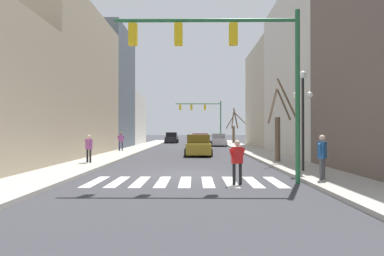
# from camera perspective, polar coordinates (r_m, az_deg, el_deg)

# --- Properties ---
(ground_plane) EXTENTS (240.00, 240.00, 0.00)m
(ground_plane) POSITION_cam_1_polar(r_m,az_deg,el_deg) (14.03, -1.04, -8.88)
(ground_plane) COLOR #38383D
(sidewalk_left) EXTENTS (2.68, 90.00, 0.15)m
(sidewalk_left) POSITION_cam_1_polar(r_m,az_deg,el_deg) (15.39, -24.06, -7.82)
(sidewalk_left) COLOR #ADA89E
(sidewalk_left) RESTS_ON ground_plane
(sidewalk_right) EXTENTS (2.68, 90.00, 0.15)m
(sidewalk_right) POSITION_cam_1_polar(r_m,az_deg,el_deg) (15.08, 22.49, -7.97)
(sidewalk_right) COLOR #ADA89E
(sidewalk_right) RESTS_ON ground_plane
(building_row_left) EXTENTS (6.00, 39.09, 13.48)m
(building_row_left) POSITION_cam_1_polar(r_m,az_deg,el_deg) (29.75, -20.62, 5.94)
(building_row_left) COLOR tan
(building_row_left) RESTS_ON ground_plane
(building_row_right) EXTENTS (6.00, 33.11, 12.99)m
(building_row_right) POSITION_cam_1_polar(r_m,az_deg,el_deg) (26.68, 22.63, 8.36)
(building_row_right) COLOR #66564C
(building_row_right) RESTS_ON ground_plane
(crosswalk_stripes) EXTENTS (7.65, 2.60, 0.01)m
(crosswalk_stripes) POSITION_cam_1_polar(r_m,az_deg,el_deg) (12.14, -1.29, -10.20)
(crosswalk_stripes) COLOR white
(crosswalk_stripes) RESTS_ON ground_plane
(traffic_signal_near) EXTENTS (7.21, 0.28, 6.75)m
(traffic_signal_near) POSITION_cam_1_polar(r_m,az_deg,el_deg) (12.08, 7.38, 13.77)
(traffic_signal_near) COLOR #236038
(traffic_signal_near) RESTS_ON ground_plane
(traffic_signal_far) EXTENTS (7.06, 0.28, 6.59)m
(traffic_signal_far) POSITION_cam_1_polar(r_m,az_deg,el_deg) (46.44, 2.34, 3.05)
(traffic_signal_far) COLOR #236038
(traffic_signal_far) RESTS_ON ground_plane
(street_lamp_right_corner) EXTENTS (0.95, 0.36, 4.73)m
(street_lamp_right_corner) POSITION_cam_1_polar(r_m,az_deg,el_deg) (15.21, 20.36, 4.94)
(street_lamp_right_corner) COLOR black
(street_lamp_right_corner) RESTS_ON sidewalk_right
(car_parked_right_near) EXTENTS (2.12, 4.34, 1.74)m
(car_parked_right_near) POSITION_cam_1_polar(r_m,az_deg,el_deg) (49.35, -3.88, -1.91)
(car_parked_right_near) COLOR black
(car_parked_right_near) RESTS_ON ground_plane
(car_parked_left_far) EXTENTS (2.20, 4.67, 1.72)m
(car_parked_left_far) POSITION_cam_1_polar(r_m,az_deg,el_deg) (24.81, 1.20, -3.36)
(car_parked_left_far) COLOR #A38423
(car_parked_left_far) RESTS_ON ground_plane
(car_driving_away_lane) EXTENTS (2.01, 4.45, 1.74)m
(car_driving_away_lane) POSITION_cam_1_polar(r_m,az_deg,el_deg) (31.70, 1.55, -2.72)
(car_driving_away_lane) COLOR red
(car_driving_away_lane) RESTS_ON ground_plane
(car_at_intersection) EXTENTS (2.06, 4.81, 1.65)m
(car_at_intersection) POSITION_cam_1_polar(r_m,az_deg,el_deg) (39.96, 5.00, -2.30)
(car_at_intersection) COLOR silver
(car_at_intersection) RESTS_ON ground_plane
(pedestrian_on_right_sidewalk) EXTENTS (0.63, 0.47, 1.64)m
(pedestrian_on_right_sidewalk) POSITION_cam_1_polar(r_m,az_deg,el_deg) (18.79, -19.05, -3.29)
(pedestrian_on_right_sidewalk) COLOR black
(pedestrian_on_right_sidewalk) RESTS_ON sidewalk_left
(pedestrian_crossing_street) EXTENTS (0.55, 0.62, 1.73)m
(pedestrian_crossing_street) POSITION_cam_1_polar(r_m,az_deg,el_deg) (12.69, 23.55, -4.41)
(pedestrian_crossing_street) COLOR #4C4C51
(pedestrian_crossing_street) RESTS_ON sidewalk_right
(pedestrian_near_right_corner) EXTENTS (0.69, 0.40, 1.69)m
(pedestrian_near_right_corner) POSITION_cam_1_polar(r_m,az_deg,el_deg) (11.54, 8.60, -5.72)
(pedestrian_near_right_corner) COLOR black
(pedestrian_near_right_corner) RESTS_ON ground_plane
(pedestrian_waiting_at_curb) EXTENTS (0.62, 0.54, 1.72)m
(pedestrian_waiting_at_curb) POSITION_cam_1_polar(r_m,az_deg,el_deg) (28.92, -13.39, -2.21)
(pedestrian_waiting_at_curb) COLOR #282D47
(pedestrian_waiting_at_curb) RESTS_ON sidewalk_left
(street_tree_left_mid) EXTENTS (2.18, 1.60, 5.16)m
(street_tree_left_mid) POSITION_cam_1_polar(r_m,az_deg,el_deg) (19.14, 16.17, -0.13)
(street_tree_left_mid) COLOR brown
(street_tree_left_mid) RESTS_ON sidewalk_right
(street_tree_left_far) EXTENTS (3.46, 2.07, 5.39)m
(street_tree_left_far) POSITION_cam_1_polar(r_m,az_deg,el_deg) (46.71, 8.05, 0.09)
(street_tree_left_far) COLOR brown
(street_tree_left_far) RESTS_ON sidewalk_right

